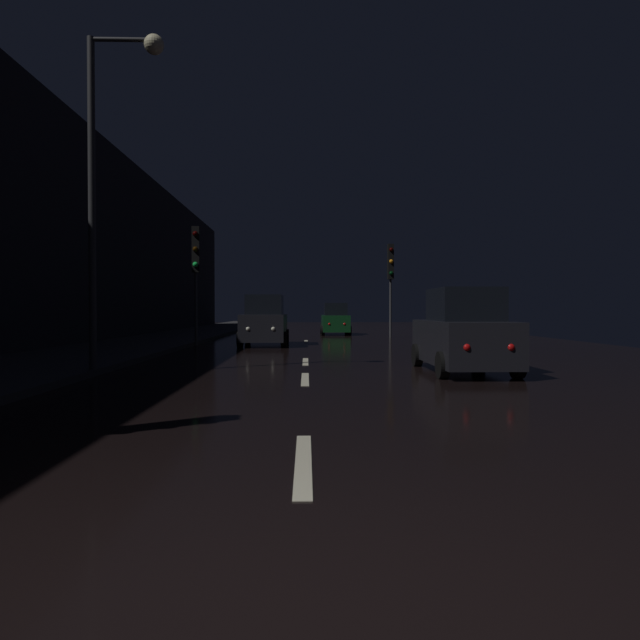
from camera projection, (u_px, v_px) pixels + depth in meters
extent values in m
cube|color=black|center=(306.00, 341.00, 26.81)|extent=(26.14, 84.00, 0.02)
cube|color=#28282B|center=(164.00, 339.00, 26.64)|extent=(4.40, 84.00, 0.15)
cube|color=black|center=(79.00, 235.00, 23.00)|extent=(0.80, 63.00, 9.28)
cube|color=beige|center=(303.00, 462.00, 5.32)|extent=(0.16, 2.20, 0.01)
cube|color=beige|center=(305.00, 379.00, 11.75)|extent=(0.16, 2.20, 0.01)
cube|color=beige|center=(305.00, 362.00, 15.75)|extent=(0.16, 2.20, 0.01)
cube|color=beige|center=(306.00, 342.00, 25.90)|extent=(0.16, 2.20, 0.01)
cylinder|color=#38383A|center=(196.00, 309.00, 22.90)|extent=(0.12, 0.12, 3.05)
cube|color=black|center=(196.00, 250.00, 22.86)|extent=(0.34, 0.37, 1.90)
sphere|color=black|center=(195.00, 234.00, 22.67)|extent=(0.22, 0.22, 0.22)
sphere|color=black|center=(195.00, 249.00, 22.68)|extent=(0.22, 0.22, 0.22)
sphere|color=#19D84C|center=(195.00, 265.00, 22.69)|extent=(0.22, 0.22, 0.22)
cylinder|color=#38383A|center=(390.00, 308.00, 29.78)|extent=(0.12, 0.12, 3.15)
cube|color=black|center=(391.00, 262.00, 29.74)|extent=(0.32, 0.35, 1.90)
sphere|color=black|center=(391.00, 250.00, 29.55)|extent=(0.22, 0.22, 0.22)
sphere|color=orange|center=(391.00, 261.00, 29.56)|extent=(0.22, 0.22, 0.22)
sphere|color=black|center=(391.00, 273.00, 29.57)|extent=(0.22, 0.22, 0.22)
cylinder|color=#2D2D30|center=(92.00, 207.00, 12.32)|extent=(0.16, 0.16, 7.56)
cylinder|color=#2D2D30|center=(122.00, 40.00, 12.27)|extent=(1.40, 0.10, 0.10)
sphere|color=beige|center=(154.00, 44.00, 12.29)|extent=(0.44, 0.44, 0.44)
cube|color=black|center=(265.00, 327.00, 23.29)|extent=(1.77, 4.12, 1.08)
cube|color=black|center=(265.00, 305.00, 23.42)|extent=(1.50, 2.06, 0.82)
cylinder|color=black|center=(284.00, 340.00, 21.87)|extent=(0.22, 0.63, 0.63)
cylinder|color=black|center=(240.00, 340.00, 21.83)|extent=(0.22, 0.63, 0.63)
cylinder|color=black|center=(286.00, 336.00, 24.76)|extent=(0.22, 0.63, 0.63)
cylinder|color=black|center=(248.00, 336.00, 24.71)|extent=(0.22, 0.63, 0.63)
sphere|color=white|center=(273.00, 329.00, 21.28)|extent=(0.18, 0.18, 0.18)
sphere|color=white|center=(248.00, 329.00, 21.26)|extent=(0.18, 0.18, 0.18)
sphere|color=red|center=(279.00, 326.00, 25.32)|extent=(0.18, 0.18, 0.18)
sphere|color=red|center=(257.00, 326.00, 25.29)|extent=(0.18, 0.18, 0.18)
cube|color=#0F3819|center=(335.00, 323.00, 33.59)|extent=(1.59, 3.72, 0.97)
cube|color=black|center=(335.00, 309.00, 33.44)|extent=(1.35, 1.86, 0.74)
cylinder|color=black|center=(322.00, 329.00, 34.88)|extent=(0.19, 0.57, 0.57)
cylinder|color=black|center=(346.00, 329.00, 34.91)|extent=(0.19, 0.57, 0.57)
cylinder|color=black|center=(323.00, 331.00, 32.28)|extent=(0.19, 0.57, 0.57)
cylinder|color=black|center=(350.00, 331.00, 32.31)|extent=(0.19, 0.57, 0.57)
sphere|color=slate|center=(327.00, 323.00, 35.40)|extent=(0.16, 0.16, 0.16)
sphere|color=slate|center=(341.00, 323.00, 35.42)|extent=(0.16, 0.16, 0.16)
sphere|color=red|center=(329.00, 324.00, 31.76)|extent=(0.16, 0.16, 0.16)
sphere|color=red|center=(344.00, 324.00, 31.78)|extent=(0.16, 0.16, 0.16)
cube|color=black|center=(462.00, 342.00, 13.20)|extent=(1.66, 3.87, 1.01)
cube|color=black|center=(464.00, 305.00, 13.05)|extent=(1.41, 1.94, 0.77)
cylinder|color=black|center=(417.00, 355.00, 14.55)|extent=(0.20, 0.59, 0.59)
cylinder|color=black|center=(478.00, 355.00, 14.59)|extent=(0.20, 0.59, 0.59)
cylinder|color=black|center=(443.00, 365.00, 11.84)|extent=(0.20, 0.59, 0.59)
cylinder|color=black|center=(518.00, 365.00, 11.88)|extent=(0.20, 0.59, 0.59)
sphere|color=slate|center=(426.00, 338.00, 15.09)|extent=(0.17, 0.17, 0.17)
sphere|color=slate|center=(459.00, 338.00, 15.11)|extent=(0.17, 0.17, 0.17)
sphere|color=red|center=(466.00, 347.00, 11.30)|extent=(0.17, 0.17, 0.17)
sphere|color=red|center=(511.00, 347.00, 11.32)|extent=(0.17, 0.17, 0.17)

